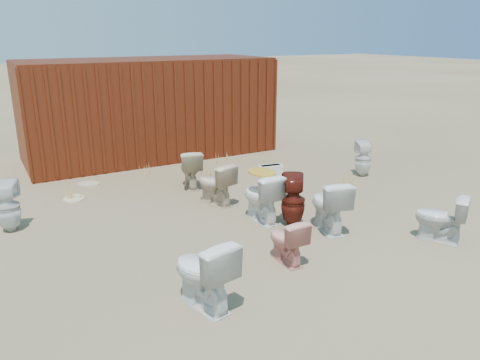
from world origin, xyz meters
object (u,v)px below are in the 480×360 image
toilet_front_e (440,218)px  toilet_back_beige_left (215,184)px  toilet_back_a (8,207)px  toilet_back_yellowlid (262,197)px  toilet_front_a (203,273)px  shipping_container (149,108)px  toilet_front_c (329,205)px  loose_tank (270,173)px  toilet_back_beige_right (190,169)px  toilet_front_pink (287,240)px  toilet_back_e (363,159)px  toilet_front_maroon (293,200)px

toilet_front_e → toilet_back_beige_left: bearing=-85.0°
toilet_back_a → toilet_back_yellowlid: size_ratio=0.98×
toilet_back_a → toilet_back_beige_left: (3.35, -0.53, -0.02)m
toilet_back_beige_left → toilet_front_a: bearing=45.5°
shipping_container → toilet_front_a: shipping_container is taller
toilet_front_c → toilet_front_e: toilet_front_c is taller
toilet_front_e → toilet_back_yellowlid: 2.74m
toilet_back_beige_left → toilet_back_yellowlid: toilet_back_yellowlid is taller
toilet_back_beige_left → shipping_container: bearing=-108.7°
loose_tank → toilet_back_yellowlid: bearing=-118.8°
toilet_front_e → toilet_back_beige_right: size_ratio=0.93×
shipping_container → toilet_back_beige_right: shipping_container is taller
toilet_back_a → toilet_back_beige_right: (3.37, 0.61, -0.02)m
toilet_front_a → toilet_front_pink: (1.45, 0.43, -0.11)m
shipping_container → toilet_back_beige_right: 3.11m
shipping_container → toilet_back_beige_left: (-0.25, -4.13, -0.81)m
shipping_container → toilet_front_c: size_ratio=7.12×
shipping_container → toilet_front_e: size_ratio=8.28×
toilet_front_pink → loose_tank: 3.67m
shipping_container → toilet_back_a: shipping_container is taller
shipping_container → loose_tank: bearing=-68.1°
toilet_back_e → shipping_container: bearing=-25.4°
toilet_front_maroon → loose_tank: (1.01, 2.18, -0.25)m
shipping_container → toilet_front_pink: 6.71m
toilet_front_maroon → toilet_back_yellowlid: toilet_front_maroon is taller
shipping_container → loose_tank: size_ratio=12.00×
toilet_front_e → toilet_back_a: size_ratio=0.89×
toilet_front_c → loose_tank: (0.63, 2.61, -0.25)m
toilet_back_beige_right → toilet_back_a: bearing=26.4°
toilet_back_yellowlid → toilet_front_c: bearing=129.8°
toilet_front_maroon → toilet_back_e: bearing=-123.3°
toilet_front_a → toilet_back_beige_left: (1.64, 2.93, -0.04)m
toilet_front_e → toilet_back_e: bearing=-145.1°
toilet_front_e → toilet_back_e: 3.38m
toilet_back_beige_right → toilet_back_e: toilet_back_beige_right is taller
toilet_front_maroon → toilet_front_e: bearing=164.6°
toilet_front_pink → toilet_back_beige_left: (0.19, 2.50, 0.07)m
toilet_front_pink → toilet_back_yellowlid: toilet_back_yellowlid is taller
shipping_container → toilet_front_maroon: 5.70m
shipping_container → toilet_front_pink: shipping_container is taller
shipping_container → toilet_front_c: 6.16m
toilet_back_beige_left → toilet_back_a: bearing=-24.2°
toilet_front_c → toilet_front_maroon: toilet_front_maroon is taller
toilet_front_c → toilet_back_beige_left: (-1.01, 1.93, -0.03)m
shipping_container → toilet_back_yellowlid: 5.27m
toilet_back_e → toilet_front_maroon: bearing=52.5°
toilet_front_a → toilet_front_c: 2.83m
toilet_front_pink → toilet_back_a: size_ratio=0.79×
toilet_front_e → toilet_back_yellowlid: size_ratio=0.88×
loose_tank → toilet_back_beige_left: bearing=-149.3°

